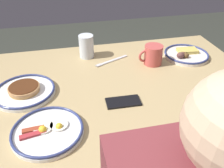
% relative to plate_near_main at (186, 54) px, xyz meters
% --- Properties ---
extents(dining_table, '(1.34, 0.94, 0.74)m').
position_rel_plate_near_main_xyz_m(dining_table, '(0.43, 0.20, -0.09)').
color(dining_table, tan).
rests_on(dining_table, ground_plane).
extents(plate_near_main, '(0.25, 0.25, 0.05)m').
position_rel_plate_near_main_xyz_m(plate_near_main, '(0.00, 0.00, 0.00)').
color(plate_near_main, silver).
rests_on(plate_near_main, dining_table).
extents(plate_center_pancakes, '(0.26, 0.26, 0.04)m').
position_rel_plate_near_main_xyz_m(plate_center_pancakes, '(0.76, 0.44, -0.00)').
color(plate_center_pancakes, white).
rests_on(plate_center_pancakes, dining_table).
extents(plate_far_companion, '(0.27, 0.27, 0.04)m').
position_rel_plate_near_main_xyz_m(plate_far_companion, '(0.86, 0.17, 0.00)').
color(plate_far_companion, white).
rests_on(plate_far_companion, dining_table).
extents(coffee_mug, '(0.13, 0.10, 0.10)m').
position_rel_plate_near_main_xyz_m(coffee_mug, '(0.21, 0.03, 0.04)').
color(coffee_mug, '#BF4C47').
rests_on(coffee_mug, dining_table).
extents(drinking_glass, '(0.08, 0.08, 0.13)m').
position_rel_plate_near_main_xyz_m(drinking_glass, '(0.54, -0.12, 0.04)').
color(drinking_glass, silver).
rests_on(drinking_glass, dining_table).
extents(cell_phone, '(0.15, 0.08, 0.01)m').
position_rel_plate_near_main_xyz_m(cell_phone, '(0.45, 0.33, -0.01)').
color(cell_phone, black).
rests_on(cell_phone, dining_table).
extents(fork_near, '(0.18, 0.04, 0.01)m').
position_rel_plate_near_main_xyz_m(fork_near, '(0.49, 0.52, -0.01)').
color(fork_near, silver).
rests_on(fork_near, dining_table).
extents(fork_far, '(0.20, 0.10, 0.01)m').
position_rel_plate_near_main_xyz_m(fork_far, '(0.42, -0.04, -0.01)').
color(fork_far, silver).
rests_on(fork_far, dining_table).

